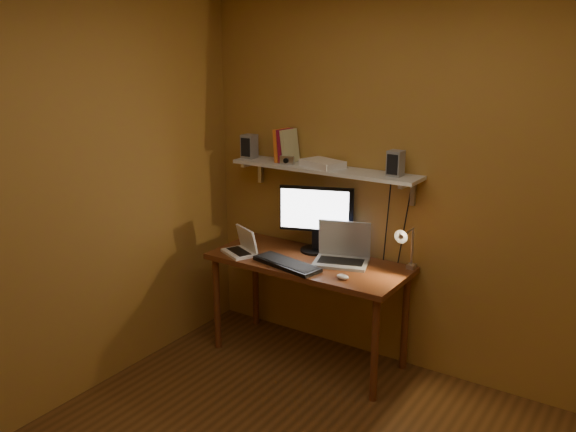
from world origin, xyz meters
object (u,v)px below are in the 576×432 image
Objects in this scene: netbook at (243,246)px; desk_lamp at (406,244)px; shelf_camera at (287,160)px; monitor at (316,216)px; wall_shelf at (324,170)px; keyboard at (287,264)px; speaker_right at (395,163)px; laptop at (343,251)px; speaker_left at (249,146)px; desk at (308,272)px; mouse at (343,277)px; router at (322,164)px.

netbook is 1.17m from desk_lamp.
monitor is at bearing 13.62° from shelf_camera.
wall_shelf is 0.77m from desk_lamp.
keyboard is 0.99m from speaker_right.
speaker_right is at bearing -1.86° from laptop.
speaker_left is (-0.17, 0.33, 0.66)m from netbook.
speaker_right is at bearing 44.44° from keyboard.
wall_shelf is (0.00, 0.19, 0.69)m from desk.
laptop is (0.21, 0.11, 0.16)m from desk.
monitor is 5.82× the size of mouse.
router is at bearing 61.10° from netbook.
mouse reaches higher than keyboard.
router is (0.63, 0.01, -0.06)m from speaker_left.
router reaches higher than desk.
shelf_camera is (-0.93, 0.01, 0.45)m from desk_lamp.
speaker_left reaches higher than desk.
monitor is (-0.05, -0.00, -0.34)m from wall_shelf.
router reaches higher than laptop.
desk_lamp is (0.45, 0.02, 0.14)m from laptop.
speaker_left is at bearing 159.43° from keyboard.
netbook reaches higher than desk.
monitor is 0.57m from netbook.
mouse is 0.30× the size of router.
mouse is 0.96m from shelf_camera.
keyboard is 2.88× the size of speaker_left.
speaker_right reaches higher than desk_lamp.
desk_lamp reaches higher than desk.
wall_shelf reaches higher than mouse.
speaker_left is at bearing 163.48° from desk.
desk_lamp is at bearing -5.88° from wall_shelf.
speaker_right is (0.32, 0.09, 0.64)m from laptop.
keyboard is 4.81× the size of shelf_camera.
speaker_right is 0.80m from shelf_camera.
speaker_left is 1.17m from speaker_right.
wall_shelf is 3.29× the size of laptop.
keyboard is (-0.06, -0.18, 0.10)m from desk.
monitor is 0.72m from desk_lamp.
keyboard is at bearing -172.04° from mouse.
laptop is 4.06× the size of shelf_camera.
mouse is 0.83m from router.
desk is 2.75× the size of monitor.
mouse is 0.81m from speaker_right.
netbook is 0.76m from speaker_left.
monitor is 1.36× the size of desk_lamp.
speaker_right reaches higher than monitor.
shelf_camera is at bearing 153.17° from desk.
mouse is 0.83× the size of shelf_camera.
speaker_right is (0.53, 0.01, 0.10)m from wall_shelf.
shelf_camera is at bearing 158.57° from laptop.
shelf_camera is at bearing 135.34° from keyboard.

